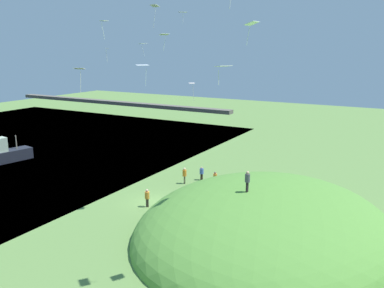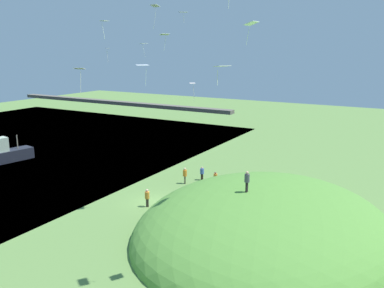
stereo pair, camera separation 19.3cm
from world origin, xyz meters
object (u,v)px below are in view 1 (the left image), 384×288
kite_7 (251,24)px  person_watching_kites (247,179)px  person_on_hilltop (202,172)px  kite_5 (143,66)px  kite_3 (164,35)px  kite_4 (104,22)px  kite_8 (223,67)px  kite_2 (80,70)px  kite_1 (183,12)px  kite_10 (143,44)px  boat_on_lake (2,154)px  kite_13 (192,85)px  kite_14 (155,7)px  person_near_shore (147,196)px  person_walking_path (215,177)px  kite_6 (107,50)px  person_with_child (185,174)px

kite_7 → person_watching_kites: bearing=-65.1°
person_on_hilltop → kite_5: bearing=38.1°
kite_3 → kite_4: kite_4 is taller
kite_8 → kite_5: bearing=146.1°
kite_2 → kite_7: kite_7 is taller
kite_1 → kite_3: bearing=-77.0°
kite_10 → kite_2: bearing=-71.9°
boat_on_lake → kite_2: kite_2 is taller
kite_1 → kite_3: size_ratio=0.71×
person_on_hilltop → kite_8: size_ratio=1.44×
kite_13 → person_watching_kites: bearing=-46.2°
person_watching_kites → kite_10: (-19.29, 13.38, 10.17)m
person_watching_kites → kite_2: 16.34m
kite_10 → kite_14: 9.75m
person_near_shore → kite_5: (0.54, -0.88, 11.97)m
person_on_hilltop → kite_13: (-1.91, 1.21, 9.51)m
person_near_shore → person_walking_path: size_ratio=1.09×
kite_3 → kite_6: bearing=169.2°
boat_on_lake → person_near_shore: (25.39, -3.27, -0.08)m
kite_13 → kite_5: bearing=-81.1°
kite_2 → kite_10: bearing=108.1°
kite_4 → kite_5: size_ratio=0.94×
kite_8 → kite_10: size_ratio=0.68×
kite_8 → kite_3: bearing=132.2°
person_on_hilltop → person_with_child: (-1.03, -2.04, 0.18)m
boat_on_lake → person_walking_path: 28.72m
kite_5 → boat_on_lake: bearing=170.9°
kite_8 → kite_4: bearing=151.3°
person_walking_path → kite_10: size_ratio=1.00×
kite_8 → kite_10: 28.66m
kite_14 → kite_6: bearing=158.9°
person_watching_kites → kite_2: bearing=108.4°
person_walking_path → kite_2: 18.36m
kite_4 → kite_6: kite_4 is taller
boat_on_lake → person_watching_kites: (35.87, -4.71, 3.69)m
kite_2 → kite_10: (-5.22, 15.97, 2.28)m
kite_3 → kite_5: 9.20m
boat_on_lake → kite_10: bearing=127.3°
person_with_child → kite_8: size_ratio=1.69×
person_walking_path → kite_1: bearing=-4.5°
kite_6 → kite_14: bearing=-21.1°
person_watching_kites → kite_5: 12.91m
kite_5 → kite_8: kite_8 is taller
person_on_hilltop → kite_6: 18.41m
kite_3 → kite_7: 14.79m
person_watching_kites → kite_5: kite_5 is taller
kite_2 → kite_8: size_ratio=1.90×
person_with_child → kite_4: (-4.53, -6.80, 15.72)m
kite_3 → kite_10: bearing=143.2°
kite_5 → kite_10: kite_10 is taller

